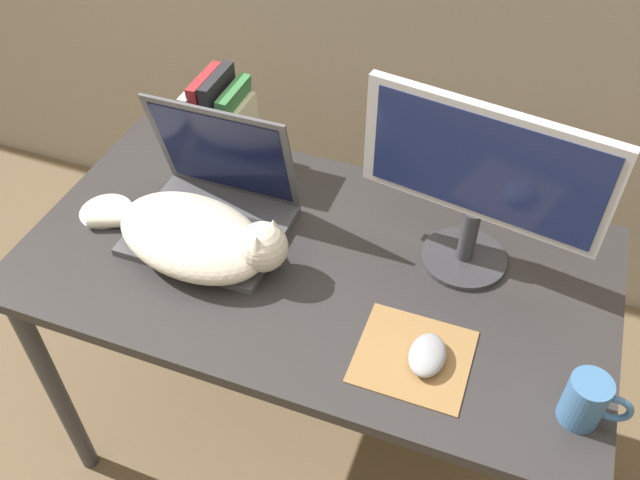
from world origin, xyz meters
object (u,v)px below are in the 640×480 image
at_px(laptop, 214,206).
at_px(cat, 200,237).
at_px(external_monitor, 480,180).
at_px(cd_disc, 106,211).
at_px(book_row, 222,127).
at_px(computer_mouse, 427,355).
at_px(mug, 587,401).

distance_m(laptop, cat, 0.10).
relative_size(external_monitor, cd_disc, 4.01).
distance_m(external_monitor, book_row, 0.63).
distance_m(external_monitor, computer_mouse, 0.35).
xyz_separation_m(laptop, book_row, (-0.07, 0.19, 0.06)).
height_order(external_monitor, computer_mouse, external_monitor).
bearing_deg(laptop, mug, -15.12).
distance_m(cat, external_monitor, 0.58).
xyz_separation_m(book_row, cd_disc, (-0.19, -0.24, -0.12)).
bearing_deg(computer_mouse, book_row, 146.95).
relative_size(cat, book_row, 1.88).
bearing_deg(book_row, mug, -25.15).
distance_m(external_monitor, cd_disc, 0.84).
height_order(book_row, mug, book_row).
bearing_deg(cd_disc, external_monitor, 9.45).
bearing_deg(mug, external_monitor, 131.45).
xyz_separation_m(book_row, mug, (0.88, -0.41, -0.07)).
relative_size(laptop, cat, 0.68).
bearing_deg(mug, cat, 171.32).
bearing_deg(cat, book_row, 106.57).
height_order(book_row, cd_disc, book_row).
relative_size(laptop, external_monitor, 0.68).
bearing_deg(book_row, external_monitor, -10.27).
height_order(computer_mouse, book_row, book_row).
xyz_separation_m(cat, cd_disc, (-0.27, 0.05, -0.05)).
distance_m(external_monitor, mug, 0.44).
relative_size(laptop, mug, 2.86).
xyz_separation_m(external_monitor, computer_mouse, (-0.01, -0.28, -0.20)).
xyz_separation_m(external_monitor, book_row, (-0.61, 0.11, -0.10)).
bearing_deg(laptop, cd_disc, -168.90).
bearing_deg(external_monitor, cd_disc, -170.55).
distance_m(computer_mouse, book_row, 0.73).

